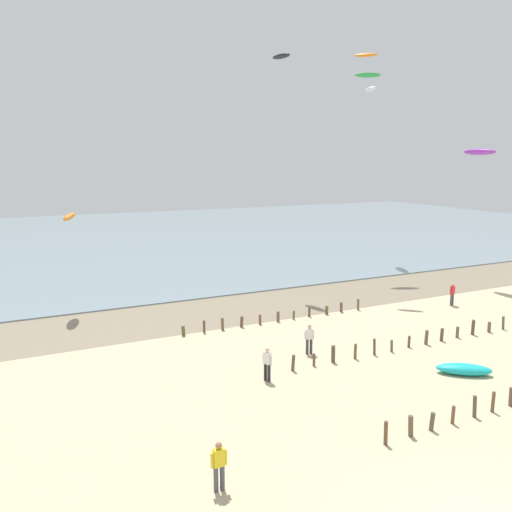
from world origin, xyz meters
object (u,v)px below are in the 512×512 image
at_px(kite_aloft_1, 69,217).
at_px(kite_aloft_9, 366,55).
at_px(person_by_waterline, 309,338).
at_px(person_left_flank, 219,465).
at_px(grounded_kite, 464,369).
at_px(kite_aloft_8, 368,75).
at_px(kite_aloft_4, 281,56).
at_px(kite_aloft_3, 370,89).
at_px(kite_aloft_10, 479,152).
at_px(person_mid_beach, 452,293).
at_px(person_nearest_camera, 267,363).

distance_m(kite_aloft_1, kite_aloft_9, 26.20).
bearing_deg(person_by_waterline, kite_aloft_1, 126.38).
distance_m(person_by_waterline, person_left_flank, 13.02).
bearing_deg(grounded_kite, kite_aloft_8, 100.80).
relative_size(kite_aloft_4, kite_aloft_9, 1.15).
xyz_separation_m(person_left_flank, kite_aloft_4, (15.88, 25.10, 18.04)).
relative_size(kite_aloft_3, kite_aloft_9, 1.51).
bearing_deg(person_left_flank, grounded_kite, 13.05).
bearing_deg(person_left_flank, kite_aloft_4, 57.67).
bearing_deg(kite_aloft_9, grounded_kite, -68.11).
distance_m(grounded_kite, kite_aloft_1, 26.69).
height_order(grounded_kite, kite_aloft_10, kite_aloft_10).
height_order(grounded_kite, kite_aloft_9, kite_aloft_9).
height_order(kite_aloft_8, kite_aloft_9, kite_aloft_9).
relative_size(grounded_kite, kite_aloft_3, 0.95).
xyz_separation_m(person_mid_beach, person_by_waterline, (-14.77, -3.85, 0.00)).
bearing_deg(person_by_waterline, kite_aloft_10, 21.48).
bearing_deg(kite_aloft_1, grounded_kite, 53.06).
relative_size(grounded_kite, kite_aloft_8, 1.11).
relative_size(person_mid_beach, person_by_waterline, 1.00).
relative_size(person_by_waterline, kite_aloft_8, 0.70).
distance_m(person_mid_beach, kite_aloft_4, 23.11).
height_order(grounded_kite, kite_aloft_8, kite_aloft_8).
distance_m(person_nearest_camera, kite_aloft_1, 18.89).
distance_m(kite_aloft_4, kite_aloft_9, 6.78).
bearing_deg(person_mid_beach, kite_aloft_3, 71.08).
distance_m(person_left_flank, kite_aloft_1, 24.41).
relative_size(person_nearest_camera, kite_aloft_9, 0.91).
relative_size(person_mid_beach, kite_aloft_3, 0.60).
relative_size(person_mid_beach, kite_aloft_4, 0.79).
height_order(person_by_waterline, kite_aloft_1, kite_aloft_1).
bearing_deg(person_mid_beach, person_left_flank, -151.28).
xyz_separation_m(person_by_waterline, grounded_kite, (5.51, -5.86, -0.65)).
height_order(person_by_waterline, kite_aloft_3, kite_aloft_3).
distance_m(person_nearest_camera, person_mid_beach, 19.50).
bearing_deg(kite_aloft_4, kite_aloft_3, -73.28).
bearing_deg(kite_aloft_4, kite_aloft_1, 85.93).
height_order(person_left_flank, kite_aloft_4, kite_aloft_4).
height_order(person_nearest_camera, person_left_flank, same).
height_order(grounded_kite, kite_aloft_1, kite_aloft_1).
bearing_deg(person_nearest_camera, kite_aloft_4, 59.83).
relative_size(kite_aloft_1, kite_aloft_9, 1.33).
bearing_deg(grounded_kite, person_left_flank, -130.40).
relative_size(kite_aloft_3, kite_aloft_10, 0.88).
bearing_deg(kite_aloft_3, grounded_kite, 174.93).
xyz_separation_m(kite_aloft_1, kite_aloft_10, (32.52, -5.76, 4.53)).
xyz_separation_m(person_mid_beach, kite_aloft_9, (-2.25, 8.45, 18.02)).
relative_size(kite_aloft_1, kite_aloft_8, 1.02).
bearing_deg(kite_aloft_1, person_by_waterline, 50.94).
relative_size(person_by_waterline, kite_aloft_3, 0.60).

